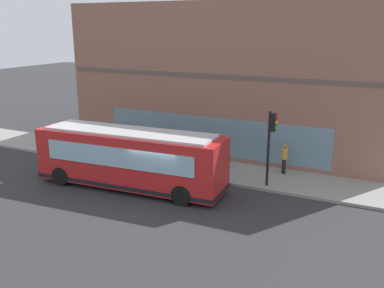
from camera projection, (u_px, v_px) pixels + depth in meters
ground at (163, 194)px, 21.40m from camera, size 120.00×120.00×0.00m
sidewalk_curb at (199, 168)px, 25.18m from camera, size 3.57×40.00×0.15m
building_corner at (238, 76)px, 29.53m from camera, size 9.44×20.75×9.64m
city_bus_nearside at (130, 159)px, 21.98m from camera, size 3.11×10.17×3.07m
traffic_light_near_corner at (271, 135)px, 21.44m from camera, size 0.32×0.49×3.94m
fire_hydrant at (219, 165)px, 24.31m from camera, size 0.35×0.35×0.74m
pedestrian_near_hydrant at (284, 156)px, 23.71m from camera, size 0.32×0.32×1.74m
pedestrian_near_building_entrance at (104, 140)px, 27.65m from camera, size 0.32×0.32×1.57m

